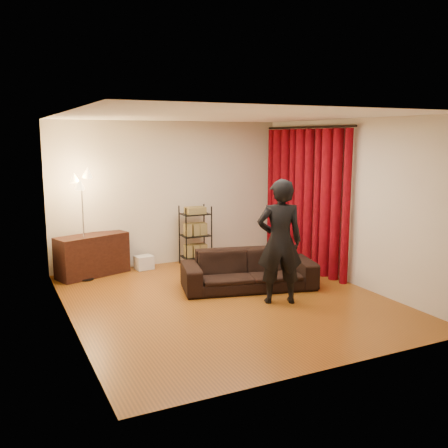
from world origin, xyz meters
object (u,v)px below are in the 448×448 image
storage_boxes (144,262)px  floor_lamp (83,227)px  person (280,242)px  media_cabinet (92,255)px  sofa (249,270)px  wire_shelf (195,235)px

storage_boxes → floor_lamp: 1.37m
person → media_cabinet: person is taller
sofa → storage_boxes: bearing=135.8°
person → media_cabinet: (-2.19, 2.65, -0.55)m
sofa → wire_shelf: bearing=109.5°
floor_lamp → wire_shelf: bearing=3.9°
wire_shelf → storage_boxes: bearing=-163.3°
sofa → wire_shelf: wire_shelf is taller
media_cabinet → person: bearing=-69.2°
sofa → floor_lamp: 2.87m
sofa → wire_shelf: 1.81m
media_cabinet → sofa: bearing=-60.1°
storage_boxes → floor_lamp: bearing=-168.5°
storage_boxes → wire_shelf: 1.08m
person → storage_boxes: (-1.25, 2.65, -0.78)m
sofa → floor_lamp: floor_lamp is taller
sofa → storage_boxes: 2.21m
media_cabinet → wire_shelf: wire_shelf is taller
sofa → media_cabinet: bearing=152.1°
person → wire_shelf: bearing=-63.2°
storage_boxes → wire_shelf: (0.99, -0.08, 0.44)m
media_cabinet → wire_shelf: 1.93m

